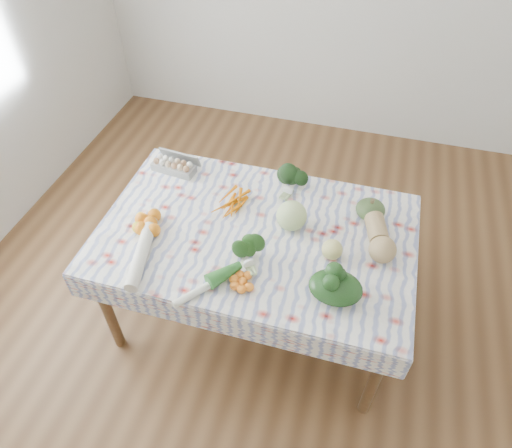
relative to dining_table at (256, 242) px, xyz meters
name	(u,v)px	position (x,y,z in m)	size (l,w,h in m)	color
ground	(256,312)	(0.00, 0.00, -0.68)	(4.50, 4.50, 0.00)	brown
dining_table	(256,242)	(0.00, 0.00, 0.00)	(1.60, 1.00, 0.75)	brown
tablecloth	(256,232)	(0.00, 0.00, 0.08)	(1.66, 1.06, 0.01)	white
egg_carton	(174,166)	(-0.62, 0.35, 0.12)	(0.26, 0.11, 0.07)	gray
carrot_bunch	(233,203)	(-0.18, 0.16, 0.10)	(0.19, 0.17, 0.03)	orange
kale_bunch	(292,182)	(0.11, 0.37, 0.15)	(0.16, 0.14, 0.14)	black
kabocha_squash	(370,209)	(0.56, 0.28, 0.14)	(0.16, 0.16, 0.10)	#3E562B
cabbage	(292,216)	(0.17, 0.09, 0.16)	(0.16, 0.16, 0.16)	#BFD988
butternut_squash	(380,237)	(0.63, 0.08, 0.15)	(0.14, 0.29, 0.14)	tan
orange_cluster	(150,223)	(-0.54, -0.12, 0.12)	(0.23, 0.23, 0.08)	orange
broccoli	(246,255)	(0.01, -0.21, 0.14)	(0.14, 0.14, 0.11)	#23511A
mandarin_cluster	(243,281)	(0.03, -0.35, 0.11)	(0.15, 0.15, 0.05)	orange
grapefruit	(332,250)	(0.41, -0.06, 0.14)	(0.10, 0.10, 0.10)	#D9D275
spinach_bag	(336,287)	(0.46, -0.29, 0.14)	(0.25, 0.20, 0.11)	#153312
daikon	(142,252)	(-0.50, -0.32, 0.12)	(0.07, 0.07, 0.47)	white
leek	(207,286)	(-0.12, -0.42, 0.10)	(0.04, 0.04, 0.36)	white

